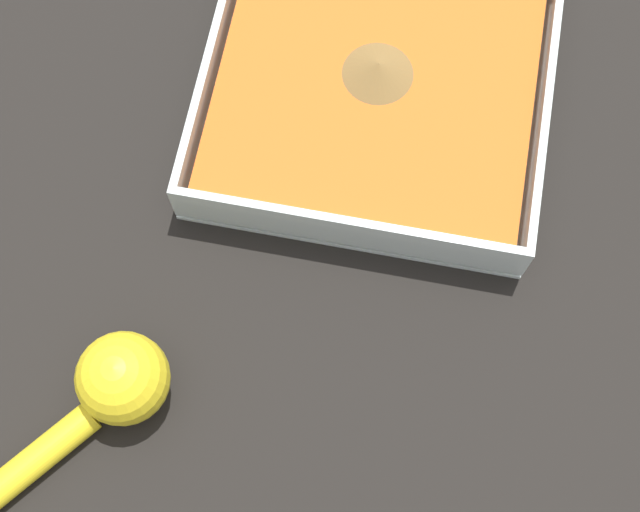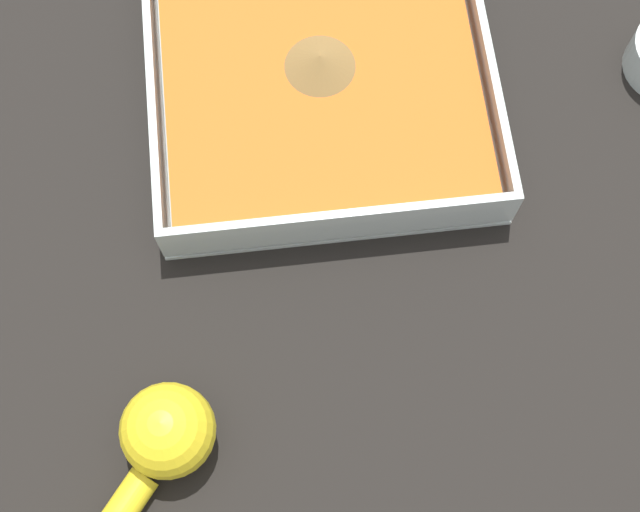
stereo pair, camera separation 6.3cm
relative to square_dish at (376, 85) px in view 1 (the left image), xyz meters
name	(u,v)px [view 1 (the left image)]	position (x,y,z in m)	size (l,w,h in m)	color
ground_plane	(388,128)	(0.01, -0.02, -0.02)	(4.00, 4.00, 0.00)	black
square_dish	(376,85)	(0.00, 0.00, 0.00)	(0.26, 0.26, 0.05)	silver
lemon_squeezer	(96,403)	(-0.14, -0.28, 0.01)	(0.15, 0.18, 0.06)	yellow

